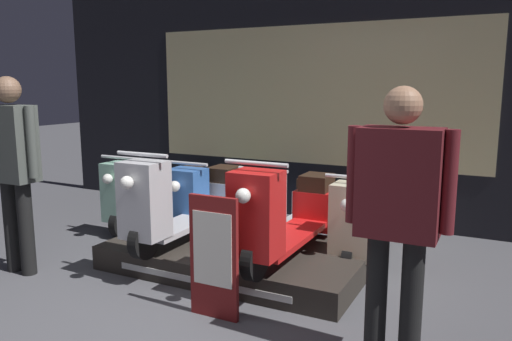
% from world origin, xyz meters
% --- Properties ---
extents(ground_plane, '(30.00, 30.00, 0.00)m').
position_xyz_m(ground_plane, '(0.00, 0.00, 0.00)').
color(ground_plane, '#4C4C51').
extents(shop_wall_back, '(7.81, 0.09, 3.20)m').
position_xyz_m(shop_wall_back, '(0.00, 3.50, 1.60)').
color(shop_wall_back, black).
rests_on(shop_wall_back, ground_plane).
extents(display_platform, '(2.34, 1.30, 0.22)m').
position_xyz_m(display_platform, '(0.07, 1.48, 0.11)').
color(display_platform, '#2D2823').
rests_on(display_platform, ground_plane).
extents(scooter_display_left, '(0.51, 1.78, 0.91)m').
position_xyz_m(scooter_display_left, '(-0.45, 1.44, 0.58)').
color(scooter_display_left, black).
rests_on(scooter_display_left, display_platform).
extents(scooter_display_right, '(0.51, 1.78, 0.91)m').
position_xyz_m(scooter_display_right, '(0.60, 1.44, 0.58)').
color(scooter_display_right, black).
rests_on(scooter_display_right, display_platform).
extents(scooter_backrow_0, '(0.51, 1.78, 0.91)m').
position_xyz_m(scooter_backrow_0, '(-1.54, 2.37, 0.36)').
color(scooter_backrow_0, black).
rests_on(scooter_backrow_0, ground_plane).
extents(scooter_backrow_1, '(0.51, 1.78, 0.91)m').
position_xyz_m(scooter_backrow_1, '(-0.66, 2.37, 0.36)').
color(scooter_backrow_1, black).
rests_on(scooter_backrow_1, ground_plane).
extents(scooter_backrow_2, '(0.51, 1.78, 0.91)m').
position_xyz_m(scooter_backrow_2, '(0.21, 2.37, 0.36)').
color(scooter_backrow_2, black).
rests_on(scooter_backrow_2, ground_plane).
extents(scooter_backrow_3, '(0.51, 1.78, 0.91)m').
position_xyz_m(scooter_backrow_3, '(1.08, 2.37, 0.36)').
color(scooter_backrow_3, black).
rests_on(scooter_backrow_3, ground_plane).
extents(person_left_browsing, '(0.59, 0.24, 1.75)m').
position_xyz_m(person_left_browsing, '(-1.62, 0.49, 1.04)').
color(person_left_browsing, black).
rests_on(person_left_browsing, ground_plane).
extents(person_right_browsing, '(0.62, 0.26, 1.68)m').
position_xyz_m(person_right_browsing, '(1.69, 0.49, 1.00)').
color(person_right_browsing, black).
rests_on(person_right_browsing, ground_plane).
extents(price_sign_board, '(0.39, 0.04, 0.91)m').
position_xyz_m(price_sign_board, '(0.41, 0.52, 0.46)').
color(price_sign_board, maroon).
rests_on(price_sign_board, ground_plane).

